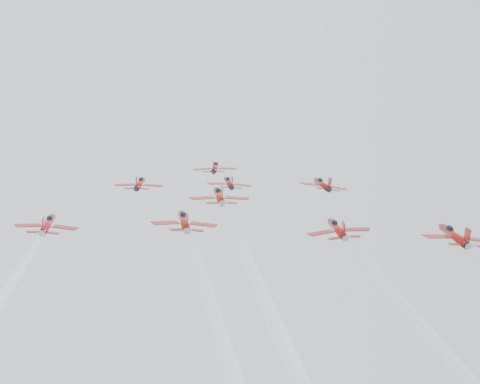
{
  "coord_description": "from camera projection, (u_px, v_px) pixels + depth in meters",
  "views": [
    {
      "loc": [
        -10.03,
        -105.54,
        91.82
      ],
      "look_at": [
        0.0,
        2.0,
        132.03
      ],
      "focal_mm": 50.0,
      "sensor_mm": 36.0,
      "label": 1
    }
  ],
  "objects": [
    {
      "name": "jet_lead",
      "position": [
        215.0,
        167.0,
        144.93
      ],
      "size": [
        9.76,
        12.43,
        8.14
      ],
      "rotation": [
        0.55,
        -0.01,
        -0.13
      ],
      "color": "#9B1A0E"
    },
    {
      "name": "jet_row2_left",
      "position": [
        140.0,
        183.0,
        121.93
      ],
      "size": [
        8.96,
        11.41,
        7.47
      ],
      "rotation": [
        0.55,
        0.01,
        -0.06
      ],
      "color": "maroon"
    },
    {
      "name": "jet_row2_center",
      "position": [
        229.0,
        183.0,
        127.15
      ],
      "size": [
        8.65,
        11.01,
        7.21
      ],
      "rotation": [
        0.55,
        0.0,
        0.06
      ],
      "color": "maroon"
    },
    {
      "name": "jet_row2_right",
      "position": [
        322.0,
        184.0,
        130.55
      ],
      "size": [
        9.58,
        12.19,
        7.98
      ],
      "rotation": [
        0.55,
        0.07,
        0.1
      ],
      "color": "maroon"
    },
    {
      "name": "jet_center",
      "position": [
        244.0,
        299.0,
        64.7
      ],
      "size": [
        10.43,
        97.39,
        60.24
      ],
      "rotation": [
        0.55,
        -0.04,
        0.02
      ],
      "color": "#AC2110"
    },
    {
      "name": "jet_rear_left",
      "position": [
        182.0,
        366.0,
        49.96
      ],
      "size": [
        9.51,
        88.78,
        54.92
      ],
      "rotation": [
        0.55,
        -0.01,
        0.08
      ],
      "color": "#A3180F"
    },
    {
      "name": "jet_rear_right",
      "position": [
        462.0,
        367.0,
        52.06
      ],
      "size": [
        9.05,
        84.5,
        52.27
      ],
      "rotation": [
        0.55,
        -0.1,
        -0.08
      ],
      "color": "#9F140F"
    }
  ]
}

